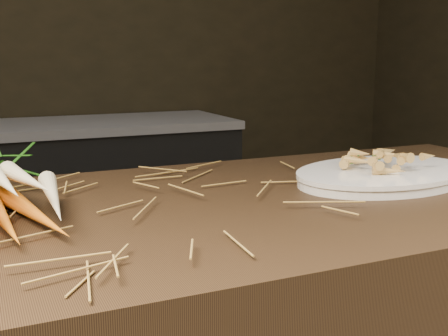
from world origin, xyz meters
The scene contains 4 objects.
back_counter centered at (0.30, 2.18, 0.42)m, with size 1.82×0.62×0.84m.
serving_platter centered at (0.75, 0.31, 0.91)m, with size 0.40×0.27×0.02m, color white, non-canonical shape.
roasted_veg_heap centered at (0.75, 0.31, 0.94)m, with size 0.20×0.14×0.04m, color #B39444, non-canonical shape.
serving_fork centered at (0.90, 0.32, 0.92)m, with size 0.01×0.15×0.00m, color silver.
Camera 1 is at (-0.00, -0.57, 1.15)m, focal length 45.00 mm.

